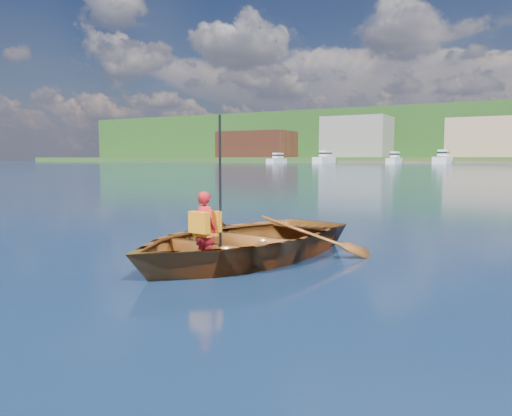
{
  "coord_description": "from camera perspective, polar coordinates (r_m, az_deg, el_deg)",
  "views": [
    {
      "loc": [
        3.35,
        -6.08,
        1.59
      ],
      "look_at": [
        -0.31,
        0.61,
        0.83
      ],
      "focal_mm": 35.0,
      "sensor_mm": 36.0,
      "label": 1
    }
  ],
  "objects": [
    {
      "name": "rowboat",
      "position": [
        7.87,
        -1.81,
        -3.75
      ],
      "size": [
        3.9,
        4.86,
        0.9
      ],
      "color": "brown",
      "rests_on": "ground"
    },
    {
      "name": "child_paddler",
      "position": [
        7.07,
        -5.78,
        -2.06
      ],
      "size": [
        0.42,
        0.39,
        2.09
      ],
      "color": "red",
      "rests_on": "ground"
    },
    {
      "name": "waterfront_buildings",
      "position": [
        171.55,
        25.17,
        7.2
      ],
      "size": [
        202.0,
        16.0,
        14.0
      ],
      "color": "brown",
      "rests_on": "ground"
    },
    {
      "name": "ground",
      "position": [
        7.12,
        -0.17,
        -7.2
      ],
      "size": [
        600.0,
        600.0,
        0.0
      ],
      "color": "#172E49",
      "rests_on": "ground"
    },
    {
      "name": "hillside_trees",
      "position": [
        259.4,
        16.23,
        9.45
      ],
      "size": [
        288.21,
        88.2,
        27.69
      ],
      "color": "#382314",
      "rests_on": "ground"
    }
  ]
}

